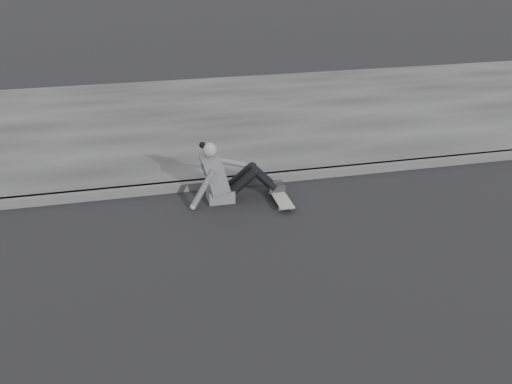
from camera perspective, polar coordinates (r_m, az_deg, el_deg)
ground at (r=7.34m, az=22.65°, el=-5.53°), size 80.00×80.00×0.00m
curb at (r=9.27m, az=13.87°, el=2.58°), size 24.00×0.16×0.12m
sidewalk at (r=11.86m, az=7.44°, el=8.10°), size 24.00×6.00×0.12m
skateboard at (r=7.94m, az=2.43°, el=-0.50°), size 0.20×0.78×0.09m
seated_woman at (r=7.89m, az=-3.16°, el=1.62°), size 1.38×0.46×0.88m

